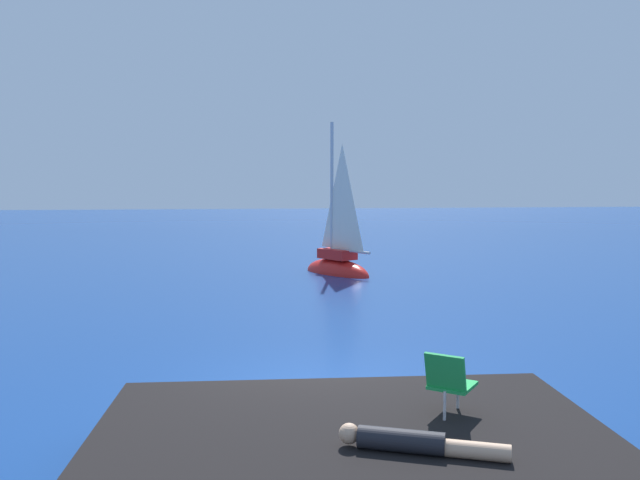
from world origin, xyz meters
TOP-DOWN VIEW (x-y plane):
  - ground_plane at (0.00, 0.00)m, footprint 160.00×160.00m
  - shore_ledge at (-0.00, -3.30)m, footprint 6.08×4.12m
  - boulder_seaward at (-1.30, -1.60)m, footprint 1.37×1.20m
  - boulder_inland at (0.44, -1.46)m, footprint 1.45×1.65m
  - sailboat_near at (2.78, 14.16)m, footprint 2.77×3.47m
  - person_sunbather at (0.51, -4.08)m, footprint 1.67×0.82m
  - beach_chair at (1.22, -3.12)m, footprint 0.75×0.76m

SIDE VIEW (x-z plane):
  - ground_plane at x=0.00m, z-range 0.00..0.00m
  - boulder_seaward at x=-1.30m, z-range -0.46..0.46m
  - boulder_inland at x=0.44m, z-range -0.47..0.47m
  - sailboat_near at x=2.78m, z-range -2.86..3.56m
  - shore_ledge at x=0.00m, z-range 0.00..0.71m
  - person_sunbather at x=0.51m, z-range 0.70..0.95m
  - beach_chair at x=1.22m, z-range 0.75..1.55m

